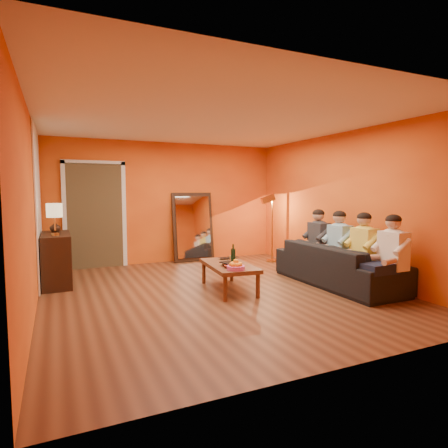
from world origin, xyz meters
name	(u,v)px	position (x,y,z in m)	size (l,w,h in m)	color
room_shell	(207,207)	(0.00, 0.37, 1.30)	(5.00, 5.50, 2.60)	brown
white_accent	(38,206)	(-2.48, 1.75, 1.30)	(0.02, 1.90, 2.58)	white
doorway_recess	(95,216)	(-1.50, 2.83, 1.05)	(1.06, 0.30, 2.10)	#3F2D19
door_jamb_left	(64,217)	(-2.07, 2.71, 1.05)	(0.08, 0.06, 2.20)	white
door_jamb_right	(124,215)	(-0.93, 2.71, 1.05)	(0.08, 0.06, 2.20)	white
door_header	(94,162)	(-1.50, 2.71, 2.12)	(1.22, 0.06, 0.08)	white
mirror_frame	(193,227)	(0.55, 2.63, 0.76)	(0.92, 0.06, 1.52)	black
mirror_glass	(193,227)	(0.55, 2.59, 0.76)	(0.78, 0.02, 1.36)	white
sideboard	(56,259)	(-2.24, 1.55, 0.42)	(0.44, 1.18, 0.85)	black
table_lamp	(55,219)	(-2.24, 1.25, 1.10)	(0.24, 0.24, 0.51)	beige
sofa	(337,264)	(2.00, -0.40, 0.34)	(0.91, 2.33, 0.68)	black
coffee_table	(229,277)	(0.21, 0.02, 0.21)	(0.62, 1.22, 0.42)	brown
floor_lamp	(272,229)	(2.10, 1.80, 0.72)	(0.30, 0.24, 1.44)	#C8853A
dog	(309,259)	(1.93, 0.26, 0.33)	(0.36, 0.56, 0.66)	#B0804F
person_far_left	(393,257)	(2.13, -1.40, 0.61)	(0.70, 0.44, 1.22)	white
person_mid_left	(364,252)	(2.13, -0.85, 0.61)	(0.70, 0.44, 1.22)	#ECDA4E
person_mid_right	(340,247)	(2.13, -0.30, 0.61)	(0.70, 0.44, 1.22)	#87B7D2
person_far_right	(319,243)	(2.13, 0.25, 0.61)	(0.70, 0.44, 1.22)	#2E2E33
fruit_bowl	(236,264)	(0.11, -0.43, 0.50)	(0.26, 0.26, 0.16)	#DE4EA9
wine_bottle	(233,254)	(0.26, -0.03, 0.58)	(0.07, 0.07, 0.31)	black
tumbler	(232,259)	(0.33, 0.14, 0.47)	(0.11, 0.11, 0.10)	#B27F3F
laptop	(230,258)	(0.39, 0.37, 0.43)	(0.33, 0.21, 0.03)	black
book_lower	(224,266)	(0.03, -0.18, 0.43)	(0.18, 0.25, 0.02)	black
book_mid	(224,265)	(0.04, -0.17, 0.45)	(0.18, 0.25, 0.02)	#AD2E13
book_upper	(224,264)	(0.03, -0.19, 0.47)	(0.18, 0.25, 0.02)	black
vase	(55,227)	(-2.24, 1.80, 0.94)	(0.18, 0.18, 0.18)	black
flowers	(55,214)	(-2.24, 1.80, 1.17)	(0.17, 0.17, 0.39)	#AD2E13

